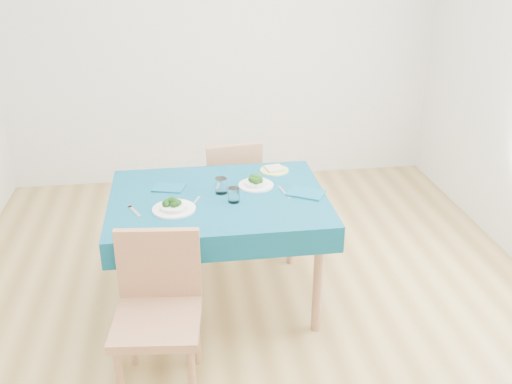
{
  "coord_description": "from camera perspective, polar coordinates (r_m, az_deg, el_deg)",
  "views": [
    {
      "loc": [
        -0.42,
        -2.98,
        2.24
      ],
      "look_at": [
        0.0,
        0.0,
        0.85
      ],
      "focal_mm": 40.0,
      "sensor_mm": 36.0,
      "label": 1
    }
  ],
  "objects": [
    {
      "name": "room_shell",
      "position": [
        3.14,
        0.0,
        8.27
      ],
      "size": [
        4.02,
        4.52,
        2.73
      ],
      "color": "olive",
      "rests_on": "ground"
    },
    {
      "name": "table",
      "position": [
        3.67,
        -3.66,
        -5.8
      ],
      "size": [
        1.31,
        1.0,
        0.76
      ],
      "primitive_type": "cube",
      "color": "navy",
      "rests_on": "ground"
    },
    {
      "name": "chair_near",
      "position": [
        2.94,
        -10.03,
        -10.77
      ],
      "size": [
        0.49,
        0.52,
        1.09
      ],
      "primitive_type": "cube",
      "rotation": [
        0.0,
        0.0,
        -0.11
      ],
      "color": "#A16E4B",
      "rests_on": "ground"
    },
    {
      "name": "chair_far",
      "position": [
        4.35,
        -2.66,
        1.24
      ],
      "size": [
        0.46,
        0.49,
        1.01
      ],
      "primitive_type": "cube",
      "rotation": [
        0.0,
        0.0,
        3.27
      ],
      "color": "#A16E4B",
      "rests_on": "ground"
    },
    {
      "name": "bowl_near",
      "position": [
        3.33,
        -8.23,
        -1.2
      ],
      "size": [
        0.25,
        0.25,
        0.08
      ],
      "primitive_type": null,
      "color": "white",
      "rests_on": "table"
    },
    {
      "name": "bowl_far",
      "position": [
        3.61,
        0.0,
        1.09
      ],
      "size": [
        0.22,
        0.22,
        0.07
      ],
      "primitive_type": null,
      "color": "white",
      "rests_on": "table"
    },
    {
      "name": "fork_near",
      "position": [
        3.37,
        -12.06,
        -1.89
      ],
      "size": [
        0.09,
        0.16,
        0.0
      ],
      "primitive_type": "cube",
      "rotation": [
        0.0,
        0.0,
        0.43
      ],
      "color": "silver",
      "rests_on": "table"
    },
    {
      "name": "knife_near",
      "position": [
        3.41,
        -6.18,
        -1.09
      ],
      "size": [
        0.09,
        0.18,
        0.0
      ],
      "primitive_type": "cube",
      "rotation": [
        0.0,
        0.0,
        -0.39
      ],
      "color": "silver",
      "rests_on": "table"
    },
    {
      "name": "fork_far",
      "position": [
        3.64,
        -3.11,
        0.71
      ],
      "size": [
        0.04,
        0.17,
        0.0
      ],
      "primitive_type": "cube",
      "rotation": [
        0.0,
        0.0,
        -0.12
      ],
      "color": "silver",
      "rests_on": "table"
    },
    {
      "name": "knife_far",
      "position": [
        3.53,
        2.84,
        -0.03
      ],
      "size": [
        0.05,
        0.2,
        0.0
      ],
      "primitive_type": "cube",
      "rotation": [
        0.0,
        0.0,
        0.17
      ],
      "color": "silver",
      "rests_on": "table"
    },
    {
      "name": "napkin_near",
      "position": [
        3.62,
        -8.73,
        0.41
      ],
      "size": [
        0.22,
        0.18,
        0.01
      ],
      "primitive_type": "cube",
      "rotation": [
        0.0,
        0.0,
        -0.27
      ],
      "color": "#0C4F6B",
      "rests_on": "table"
    },
    {
      "name": "napkin_far",
      "position": [
        3.52,
        5.02,
        -0.11
      ],
      "size": [
        0.26,
        0.24,
        0.01
      ],
      "primitive_type": "cube",
      "rotation": [
        0.0,
        0.0,
        -0.54
      ],
      "color": "#0C4F6B",
      "rests_on": "table"
    },
    {
      "name": "tumbler_center",
      "position": [
        3.51,
        -3.5,
        0.63
      ],
      "size": [
        0.08,
        0.08,
        0.1
      ],
      "primitive_type": "cylinder",
      "color": "white",
      "rests_on": "table"
    },
    {
      "name": "tumbler_side",
      "position": [
        3.4,
        -2.24,
        -0.3
      ],
      "size": [
        0.07,
        0.07,
        0.09
      ],
      "primitive_type": "cylinder",
      "color": "white",
      "rests_on": "table"
    },
    {
      "name": "side_plate",
      "position": [
        3.85,
        1.84,
        2.18
      ],
      "size": [
        0.19,
        0.19,
        0.01
      ],
      "primitive_type": "cylinder",
      "color": "#C6DB6B",
      "rests_on": "table"
    },
    {
      "name": "bread_slice",
      "position": [
        3.84,
        1.85,
        2.37
      ],
      "size": [
        0.13,
        0.13,
        0.02
      ],
      "primitive_type": "cube",
      "rotation": [
        0.0,
        0.0,
        0.21
      ],
      "color": "beige",
      "rests_on": "side_plate"
    }
  ]
}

